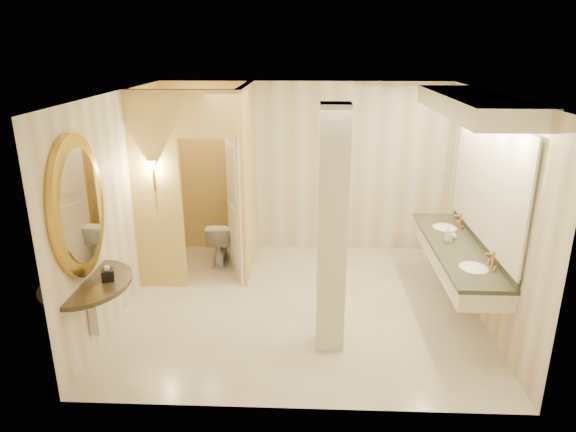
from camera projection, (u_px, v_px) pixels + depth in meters
The scene contains 16 objects.
floor at pixel (300, 305), 6.71m from camera, with size 4.50×4.50×0.00m, color silver.
ceiling at pixel (302, 94), 5.83m from camera, with size 4.50×4.50×0.00m, color white.
wall_back at pixel (303, 168), 8.16m from camera, with size 4.50×0.02×2.70m, color beige.
wall_front at pixel (296, 278), 4.38m from camera, with size 4.50×0.02×2.70m, color beige.
wall_left at pixel (119, 204), 6.36m from camera, with size 0.02×4.00×2.70m, color beige.
wall_right at pixel (487, 209), 6.18m from camera, with size 0.02×4.00×2.70m, color beige.
toilet_closet at pixel (222, 182), 7.22m from camera, with size 1.50×1.55×2.70m.
wall_sconce at pixel (153, 166), 6.63m from camera, with size 0.14×0.14×0.42m.
vanity at pixel (467, 187), 6.10m from camera, with size 0.75×2.62×2.09m.
console_shelf at pixel (82, 239), 5.23m from camera, with size 1.13×1.13×2.02m.
pillar at pixel (332, 233), 5.40m from camera, with size 0.31×0.31×2.70m, color silver.
tissue_box at pixel (108, 275), 5.39m from camera, with size 0.12×0.12×0.12m, color black.
toilet at pixel (220, 242), 7.92m from camera, with size 0.37×0.66×0.67m, color white.
soap_bottle_a at pixel (450, 236), 6.45m from camera, with size 0.07×0.07×0.15m, color beige.
soap_bottle_b at pixel (453, 235), 6.53m from camera, with size 0.08×0.08×0.11m, color silver.
soap_bottle_c at pixel (447, 234), 6.42m from camera, with size 0.08×0.08×0.20m, color #C6B28C.
Camera 1 is at (0.10, -5.97, 3.26)m, focal length 32.00 mm.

